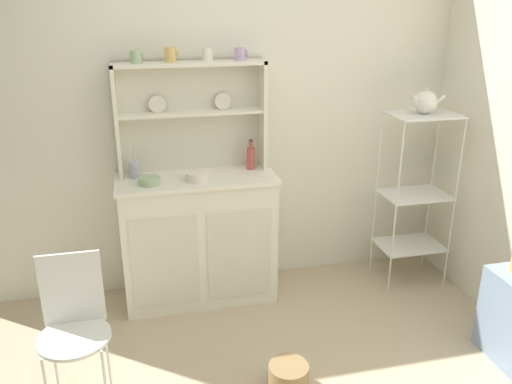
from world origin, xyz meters
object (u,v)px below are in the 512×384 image
(cup_sage_0, at_px, (136,57))
(utensil_jar, at_px, (135,169))
(bowl_mixing_large, at_px, (149,181))
(jam_bottle, at_px, (251,157))
(hutch_cabinet, at_px, (199,237))
(bakers_rack, at_px, (416,185))
(hutch_shelf_unit, at_px, (191,108))
(wire_chair, at_px, (74,320))
(floor_basket, at_px, (289,376))
(porcelain_teapot, at_px, (425,102))

(cup_sage_0, distance_m, utensil_jar, 0.72)
(bowl_mixing_large, distance_m, jam_bottle, 0.72)
(cup_sage_0, height_order, jam_bottle, cup_sage_0)
(hutch_cabinet, bearing_deg, utensil_jar, 168.79)
(bakers_rack, height_order, cup_sage_0, cup_sage_0)
(bakers_rack, relative_size, utensil_jar, 5.53)
(hutch_shelf_unit, bearing_deg, hutch_cabinet, -90.00)
(bakers_rack, xyz_separation_m, utensil_jar, (-1.95, 0.20, 0.20))
(utensil_jar, bearing_deg, wire_chair, -109.48)
(wire_chair, relative_size, cup_sage_0, 9.87)
(wire_chair, height_order, cup_sage_0, cup_sage_0)
(bakers_rack, relative_size, floor_basket, 5.75)
(hutch_shelf_unit, relative_size, bakers_rack, 0.77)
(utensil_jar, bearing_deg, hutch_shelf_unit, 12.52)
(hutch_cabinet, relative_size, bakers_rack, 0.83)
(hutch_shelf_unit, xyz_separation_m, porcelain_teapot, (1.55, -0.28, 0.03))
(floor_basket, bearing_deg, porcelain_teapot, 37.78)
(hutch_shelf_unit, xyz_separation_m, bowl_mixing_large, (-0.31, -0.24, -0.40))
(utensil_jar, height_order, porcelain_teapot, porcelain_teapot)
(hutch_cabinet, height_order, hutch_shelf_unit, hutch_shelf_unit)
(cup_sage_0, relative_size, porcelain_teapot, 0.35)
(wire_chair, xyz_separation_m, utensil_jar, (0.35, 1.00, 0.45))
(bowl_mixing_large, xyz_separation_m, utensil_jar, (-0.08, 0.15, 0.03))
(wire_chair, bearing_deg, bowl_mixing_large, 67.43)
(hutch_cabinet, bearing_deg, hutch_shelf_unit, 90.00)
(cup_sage_0, height_order, utensil_jar, cup_sage_0)
(bowl_mixing_large, bearing_deg, hutch_cabinet, 13.36)
(cup_sage_0, distance_m, porcelain_teapot, 1.92)
(wire_chair, height_order, jam_bottle, jam_bottle)
(bowl_mixing_large, bearing_deg, utensil_jar, 118.70)
(jam_bottle, xyz_separation_m, porcelain_teapot, (1.16, -0.20, 0.37))
(bakers_rack, xyz_separation_m, cup_sage_0, (-1.88, 0.24, 0.91))
(jam_bottle, bearing_deg, hutch_cabinet, -167.55)
(jam_bottle, relative_size, porcelain_teapot, 0.85)
(floor_basket, bearing_deg, hutch_cabinet, 108.22)
(hutch_cabinet, xyz_separation_m, bowl_mixing_large, (-0.31, -0.07, 0.47))
(hutch_cabinet, relative_size, floor_basket, 4.75)
(bakers_rack, relative_size, cup_sage_0, 14.88)
(hutch_shelf_unit, distance_m, cup_sage_0, 0.48)
(wire_chair, bearing_deg, jam_bottle, 46.21)
(bakers_rack, height_order, jam_bottle, bakers_rack)
(wire_chair, distance_m, bowl_mixing_large, 1.04)
(bowl_mixing_large, bearing_deg, bakers_rack, -1.37)
(bowl_mixing_large, bearing_deg, cup_sage_0, 95.55)
(wire_chair, xyz_separation_m, porcelain_teapot, (2.30, 0.80, 0.84))
(hutch_shelf_unit, distance_m, floor_basket, 1.79)
(hutch_cabinet, height_order, porcelain_teapot, porcelain_teapot)
(bowl_mixing_large, height_order, porcelain_teapot, porcelain_teapot)
(wire_chair, xyz_separation_m, floor_basket, (1.09, -0.13, -0.45))
(bakers_rack, xyz_separation_m, floor_basket, (-1.21, -0.94, -0.70))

